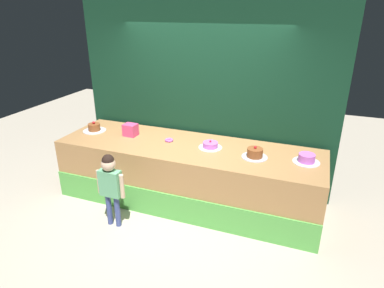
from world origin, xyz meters
TOP-DOWN VIEW (x-y plane):
  - ground_plane at (0.00, 0.00)m, footprint 12.00×12.00m
  - stage_platform at (0.00, 0.55)m, footprint 3.78×1.13m
  - curtain_backdrop at (0.00, 1.21)m, footprint 4.00×0.08m
  - child_figure at (-0.69, -0.38)m, footprint 0.40×0.18m
  - pink_box at (-0.96, 0.62)m, footprint 0.20×0.17m
  - donut at (-0.32, 0.62)m, footprint 0.12×0.12m
  - cake_far_left at (-1.60, 0.59)m, footprint 0.36×0.36m
  - cake_center_left at (0.32, 0.60)m, footprint 0.33×0.33m
  - cake_center_right at (0.96, 0.51)m, footprint 0.34×0.34m
  - cake_far_right at (1.60, 0.59)m, footprint 0.34×0.34m

SIDE VIEW (x-z plane):
  - ground_plane at x=0.00m, z-range 0.00..0.00m
  - stage_platform at x=0.00m, z-range 0.00..0.88m
  - child_figure at x=-0.69m, z-range 0.15..1.18m
  - donut at x=-0.32m, z-range 0.89..0.92m
  - cake_center_left at x=0.32m, z-range 0.87..0.98m
  - cake_far_right at x=1.60m, z-range 0.88..0.99m
  - cake_far_left at x=-1.60m, z-range 0.86..1.02m
  - cake_center_right at x=0.96m, z-range 0.86..1.02m
  - pink_box at x=-0.96m, z-range 0.89..1.07m
  - curtain_backdrop at x=0.00m, z-range 0.00..2.96m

